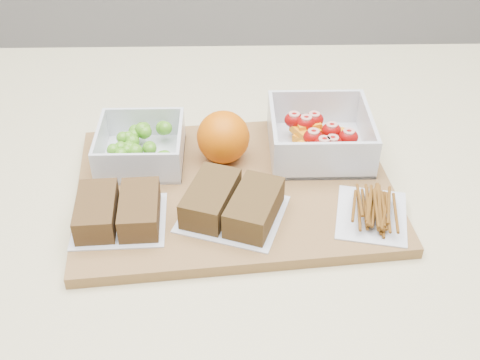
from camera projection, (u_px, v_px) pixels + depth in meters
The scene contains 7 objects.
cutting_board at pixel (235, 188), 0.82m from camera, with size 0.42×0.30×0.02m, color olive.
grape_container at pixel (142, 146), 0.84m from camera, with size 0.12×0.12×0.05m.
fruit_container at pixel (319, 137), 0.86m from camera, with size 0.14×0.14×0.06m.
orange at pixel (223, 137), 0.83m from camera, with size 0.07×0.07×0.07m, color #DA6005.
sandwich_bag_left at pixel (118, 211), 0.74m from camera, with size 0.12×0.11×0.04m.
sandwich_bag_center at pixel (232, 203), 0.75m from camera, with size 0.15×0.14×0.04m.
pretzel_bag at pixel (373, 209), 0.75m from camera, with size 0.11×0.12×0.02m.
Camera 1 is at (-0.02, -0.64, 1.42)m, focal length 45.00 mm.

